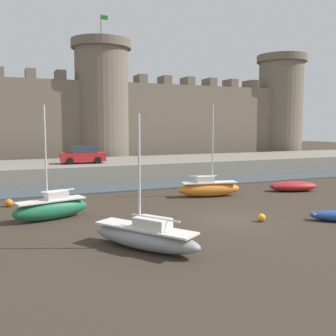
{
  "coord_description": "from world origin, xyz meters",
  "views": [
    {
      "loc": [
        -11.35,
        -18.06,
        5.18
      ],
      "look_at": [
        -1.94,
        4.38,
        2.5
      ],
      "focal_mm": 42.0,
      "sensor_mm": 36.0,
      "label": 1
    }
  ],
  "objects_px": {
    "sailboat_midflat_centre": "(145,236)",
    "car_quay_centre_west": "(83,155)",
    "sailboat_near_channel_right": "(51,208)",
    "mooring_buoy_mid_mud": "(261,218)",
    "sailboat_foreground_left": "(209,188)",
    "mooring_buoy_off_centre": "(9,203)",
    "rowboat_midflat_left": "(293,186)"
  },
  "relations": [
    {
      "from": "rowboat_midflat_left",
      "to": "mooring_buoy_mid_mud",
      "type": "height_order",
      "value": "rowboat_midflat_left"
    },
    {
      "from": "sailboat_near_channel_right",
      "to": "rowboat_midflat_left",
      "type": "bearing_deg",
      "value": 6.97
    },
    {
      "from": "sailboat_foreground_left",
      "to": "mooring_buoy_mid_mud",
      "type": "height_order",
      "value": "sailboat_foreground_left"
    },
    {
      "from": "sailboat_midflat_centre",
      "to": "car_quay_centre_west",
      "type": "height_order",
      "value": "sailboat_midflat_centre"
    },
    {
      "from": "mooring_buoy_off_centre",
      "to": "mooring_buoy_mid_mud",
      "type": "height_order",
      "value": "mooring_buoy_off_centre"
    },
    {
      "from": "sailboat_near_channel_right",
      "to": "car_quay_centre_west",
      "type": "xyz_separation_m",
      "value": [
        4.59,
        15.08,
        1.69
      ]
    },
    {
      "from": "sailboat_foreground_left",
      "to": "mooring_buoy_off_centre",
      "type": "xyz_separation_m",
      "value": [
        -13.43,
        1.74,
        -0.39
      ]
    },
    {
      "from": "car_quay_centre_west",
      "to": "sailboat_near_channel_right",
      "type": "bearing_deg",
      "value": -106.93
    },
    {
      "from": "rowboat_midflat_left",
      "to": "mooring_buoy_off_centre",
      "type": "distance_m",
      "value": 20.77
    },
    {
      "from": "mooring_buoy_off_centre",
      "to": "car_quay_centre_west",
      "type": "xyz_separation_m",
      "value": [
        6.7,
        10.55,
        2.1
      ]
    },
    {
      "from": "sailboat_midflat_centre",
      "to": "mooring_buoy_mid_mud",
      "type": "bearing_deg",
      "value": 15.74
    },
    {
      "from": "sailboat_midflat_centre",
      "to": "rowboat_midflat_left",
      "type": "xyz_separation_m",
      "value": [
        15.52,
        9.2,
        -0.16
      ]
    },
    {
      "from": "sailboat_foreground_left",
      "to": "sailboat_midflat_centre",
      "type": "bearing_deg",
      "value": -130.5
    },
    {
      "from": "mooring_buoy_off_centre",
      "to": "car_quay_centre_west",
      "type": "height_order",
      "value": "car_quay_centre_west"
    },
    {
      "from": "sailboat_foreground_left",
      "to": "car_quay_centre_west",
      "type": "relative_size",
      "value": 1.59
    },
    {
      "from": "car_quay_centre_west",
      "to": "mooring_buoy_off_centre",
      "type": "bearing_deg",
      "value": -122.42
    },
    {
      "from": "mooring_buoy_off_centre",
      "to": "rowboat_midflat_left",
      "type": "bearing_deg",
      "value": -6.26
    },
    {
      "from": "sailboat_midflat_centre",
      "to": "sailboat_near_channel_right",
      "type": "xyz_separation_m",
      "value": [
        -3.01,
        6.94,
        0.09
      ]
    },
    {
      "from": "sailboat_foreground_left",
      "to": "rowboat_midflat_left",
      "type": "distance_m",
      "value": 7.23
    },
    {
      "from": "sailboat_foreground_left",
      "to": "car_quay_centre_west",
      "type": "height_order",
      "value": "sailboat_foreground_left"
    },
    {
      "from": "rowboat_midflat_left",
      "to": "mooring_buoy_off_centre",
      "type": "height_order",
      "value": "rowboat_midflat_left"
    },
    {
      "from": "sailboat_midflat_centre",
      "to": "sailboat_near_channel_right",
      "type": "distance_m",
      "value": 7.56
    },
    {
      "from": "sailboat_foreground_left",
      "to": "mooring_buoy_off_centre",
      "type": "relative_size",
      "value": 13.23
    },
    {
      "from": "sailboat_near_channel_right",
      "to": "rowboat_midflat_left",
      "type": "xyz_separation_m",
      "value": [
        18.53,
        2.26,
        -0.24
      ]
    },
    {
      "from": "sailboat_midflat_centre",
      "to": "rowboat_midflat_left",
      "type": "distance_m",
      "value": 18.04
    },
    {
      "from": "sailboat_foreground_left",
      "to": "sailboat_near_channel_right",
      "type": "height_order",
      "value": "sailboat_foreground_left"
    },
    {
      "from": "sailboat_midflat_centre",
      "to": "rowboat_midflat_left",
      "type": "relative_size",
      "value": 1.39
    },
    {
      "from": "sailboat_foreground_left",
      "to": "mooring_buoy_mid_mud",
      "type": "relative_size",
      "value": 15.34
    },
    {
      "from": "sailboat_midflat_centre",
      "to": "sailboat_foreground_left",
      "type": "height_order",
      "value": "sailboat_foreground_left"
    },
    {
      "from": "sailboat_midflat_centre",
      "to": "mooring_buoy_off_centre",
      "type": "xyz_separation_m",
      "value": [
        -5.13,
        11.47,
        -0.32
      ]
    },
    {
      "from": "sailboat_near_channel_right",
      "to": "mooring_buoy_mid_mud",
      "type": "relative_size",
      "value": 14.4
    },
    {
      "from": "sailboat_foreground_left",
      "to": "mooring_buoy_mid_mud",
      "type": "bearing_deg",
      "value": -97.15
    }
  ]
}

